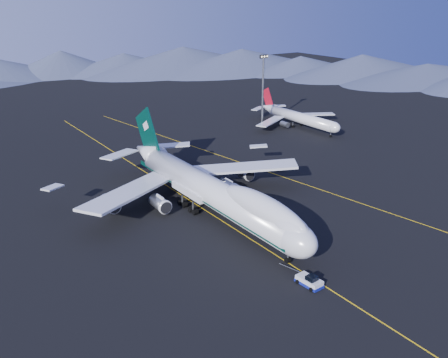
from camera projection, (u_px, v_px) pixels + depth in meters
ground at (212, 214)px, 114.52m from camera, size 500.00×500.00×0.00m
taxiway_line_main at (212, 214)px, 114.52m from camera, size 0.25×220.00×0.01m
taxiway_line_side at (284, 177)px, 138.01m from camera, size 28.08×198.09×0.01m
boeing_747 at (212, 191)px, 112.54m from camera, size 59.62×72.43×19.37m
pushback_tug at (309, 282)px, 86.39m from camera, size 3.13×5.04×2.11m
second_jet at (298, 117)px, 189.23m from camera, size 38.48×43.48×12.37m
service_van at (276, 166)px, 144.47m from camera, size 2.88×5.66×1.53m
floodlight_mast at (263, 91)px, 185.89m from camera, size 3.33×2.50×26.98m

